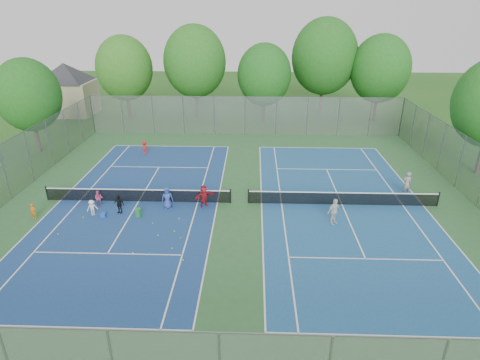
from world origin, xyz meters
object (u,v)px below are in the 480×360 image
ball_crate (103,215)px  ball_hopper (139,213)px  instructor (407,184)px  net_right (343,199)px  net_left (138,196)px

ball_crate → ball_hopper: 2.28m
ball_hopper → instructor: (18.24, 3.92, 0.59)m
ball_crate → instructor: bearing=11.1°
net_right → ball_hopper: 13.58m
ball_crate → instructor: 20.92m
net_right → instructor: size_ratio=7.32×
ball_crate → net_right: bearing=8.2°
instructor → net_right: bearing=15.1°
net_left → ball_hopper: size_ratio=21.92×
net_left → net_right: same height
net_left → ball_crate: net_left is taller
net_left → instructor: (18.84, 1.75, 0.42)m
ball_hopper → instructor: 18.66m
net_left → ball_hopper: 2.25m
net_right → ball_hopper: (-13.40, -2.17, -0.16)m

